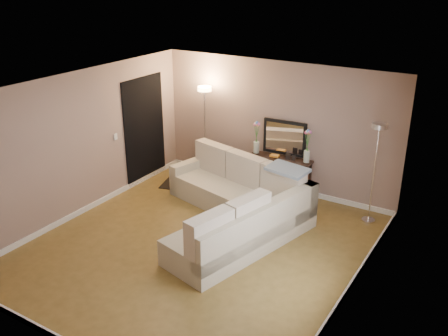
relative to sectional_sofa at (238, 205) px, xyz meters
The scene contains 22 objects.
floor 1.08m from the sectional_sofa, 98.92° to the right, with size 5.00×5.50×0.01m, color olive.
ceiling 2.45m from the sectional_sofa, 98.92° to the right, with size 5.00×5.50×0.01m, color white.
wall_back 2.00m from the sectional_sofa, 95.07° to the left, with size 5.00×0.02×2.60m, color gray.
wall_front 3.87m from the sectional_sofa, 92.38° to the right, with size 5.00×0.02×2.60m, color gray.
wall_left 2.99m from the sectional_sofa, 159.50° to the right, with size 0.02×5.50×2.60m, color gray.
wall_right 2.72m from the sectional_sofa, 22.96° to the right, with size 0.02×5.50×2.60m, color gray.
baseboard_back 1.77m from the sectional_sofa, 95.14° to the left, with size 5.00×0.03×0.10m, color white.
baseboard_left 2.84m from the sectional_sofa, 159.32° to the right, with size 0.03×5.50×0.10m, color white.
baseboard_right 2.55m from the sectional_sofa, 23.18° to the right, with size 0.03×5.50×0.10m, color white.
doorway 2.82m from the sectional_sofa, 165.07° to the left, with size 0.02×1.20×2.20m, color black.
switch_plate 2.77m from the sectional_sofa, behind, with size 0.02×0.08×0.12m, color white.
sectional_sofa is the anchor object (origin of this frame).
throw_blanket 1.07m from the sectional_sofa, 39.49° to the left, with size 0.72×0.41×0.05m, color gray.
console_table 1.52m from the sectional_sofa, 89.71° to the left, with size 1.26×0.40×0.77m.
leaning_mirror 1.84m from the sectional_sofa, 87.43° to the left, with size 0.88×0.08×0.69m.
table_decor 1.55m from the sectional_sofa, 86.84° to the left, with size 0.53×0.12×0.12m.
flower_vase_left 1.70m from the sectional_sofa, 106.55° to the left, with size 0.14×0.12×0.66m.
flower_vase_right 1.80m from the sectional_sofa, 68.45° to the left, with size 0.14×0.12×0.66m.
floor_lamp_lit 2.44m from the sectional_sofa, 138.24° to the left, with size 0.35×0.35×1.98m.
floor_lamp_unlit 2.53m from the sectional_sofa, 34.11° to the left, with size 0.32×0.32×1.82m.
charcoal_rug 2.01m from the sectional_sofa, 146.71° to the left, with size 1.29×0.97×0.02m, color black.
black_bag 2.07m from the sectional_sofa, 153.42° to the left, with size 0.37×0.26×0.24m, color black.
Camera 1 is at (4.06, -5.78, 4.27)m, focal length 40.00 mm.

